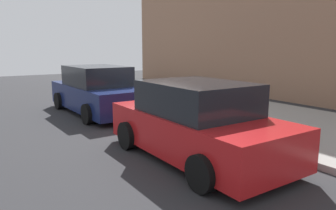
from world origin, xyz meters
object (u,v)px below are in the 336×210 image
suitcase_olive_3 (214,109)px  suitcase_teal_9 (161,97)px  suitcase_silver_4 (201,107)px  parked_car_navy_1 (97,91)px  suitcase_black_8 (167,99)px  suitcase_black_1 (241,116)px  suitcase_navy_5 (194,104)px  bollard_post (141,92)px  suitcase_red_6 (184,103)px  suitcase_maroon_7 (174,100)px  parked_car_red_0 (197,123)px  suitcase_teal_2 (228,113)px  suitcase_maroon_0 (255,123)px  fire_hydrant (151,93)px

suitcase_olive_3 → suitcase_teal_9: (3.17, -0.11, -0.05)m
suitcase_silver_4 → parked_car_navy_1: parked_car_navy_1 is taller
suitcase_silver_4 → suitcase_black_8: (2.15, -0.13, -0.03)m
suitcase_black_1 → suitcase_navy_5: bearing=-1.7°
suitcase_olive_3 → suitcase_teal_9: bearing=-2.1°
bollard_post → parked_car_navy_1: size_ratio=0.15×
suitcase_silver_4 → suitcase_red_6: 1.12m
suitcase_silver_4 → suitcase_maroon_7: size_ratio=0.98×
suitcase_maroon_7 → suitcase_teal_9: (0.96, -0.02, -0.02)m
suitcase_navy_5 → suitcase_maroon_7: suitcase_navy_5 is taller
suitcase_red_6 → parked_car_navy_1: size_ratio=0.13×
suitcase_red_6 → suitcase_teal_9: 1.51m
suitcase_navy_5 → suitcase_black_8: (1.61, -0.01, -0.04)m
parked_car_red_0 → suitcase_teal_2: bearing=-58.3°
parked_car_navy_1 → suitcase_silver_4: bearing=-145.4°
suitcase_teal_2 → parked_car_navy_1: bearing=27.6°
suitcase_maroon_7 → suitcase_black_8: bearing=-0.4°
parked_car_red_0 → suitcase_silver_4: bearing=-41.3°
bollard_post → parked_car_red_0: parked_car_red_0 is taller
suitcase_maroon_0 → suitcase_teal_9: (4.80, -0.14, 0.05)m
suitcase_maroon_0 → suitcase_teal_2: 1.07m
suitcase_red_6 → suitcase_black_8: 1.04m
bollard_post → parked_car_red_0: size_ratio=0.17×
suitcase_silver_4 → suitcase_teal_9: suitcase_teal_9 is taller
suitcase_navy_5 → bollard_post: 3.24m
suitcase_black_8 → parked_car_navy_1: size_ratio=0.18×
suitcase_navy_5 → suitcase_teal_2: bearing=177.8°
suitcase_red_6 → suitcase_olive_3: bearing=176.0°
suitcase_black_8 → parked_car_red_0: bearing=153.5°
suitcase_navy_5 → parked_car_navy_1: bearing=41.2°
suitcase_teal_2 → suitcase_silver_4: (1.11, 0.05, -0.01)m
suitcase_maroon_0 → suitcase_navy_5: bearing=-2.3°
suitcase_black_1 → suitcase_olive_3: bearing=0.9°
suitcase_maroon_0 → parked_car_red_0: bearing=98.2°
suitcase_black_1 → suitcase_silver_4: bearing=1.8°
suitcase_maroon_0 → suitcase_olive_3: size_ratio=0.77×
suitcase_black_1 → suitcase_black_8: (3.80, -0.08, -0.03)m
suitcase_maroon_0 → suitcase_teal_9: 4.80m
fire_hydrant → bollard_post: bollard_post is taller
suitcase_black_1 → fire_hydrant: bearing=-0.2°
suitcase_teal_9 → parked_car_navy_1: 2.43m
suitcase_navy_5 → suitcase_black_8: bearing=-0.3°
suitcase_navy_5 → parked_car_red_0: bearing=142.7°
suitcase_silver_4 → parked_car_red_0: (-2.50, 2.19, 0.29)m
suitcase_olive_3 → suitcase_black_8: size_ratio=1.24×
suitcase_maroon_7 → bollard_post: (2.11, 0.20, 0.04)m
suitcase_maroon_0 → suitcase_olive_3: bearing=-0.8°
suitcase_teal_2 → parked_car_navy_1: parked_car_navy_1 is taller
suitcase_olive_3 → parked_car_navy_1: (3.74, 2.23, 0.27)m
suitcase_olive_3 → suitcase_black_8: bearing=-2.0°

